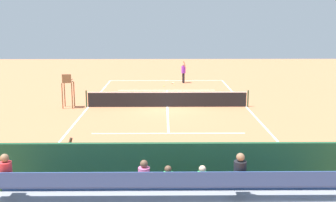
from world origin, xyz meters
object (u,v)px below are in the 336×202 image
at_px(umpire_chair, 68,87).
at_px(tennis_player, 183,71).
at_px(tennis_ball_near, 164,86).
at_px(line_judge, 70,168).
at_px(courtside_bench, 270,179).
at_px(tennis_ball_far, 174,85).
at_px(bleacher_stand, 171,197).
at_px(tennis_net, 167,99).
at_px(tennis_racket, 173,83).
at_px(equipment_bag, 216,192).

height_order(umpire_chair, tennis_player, umpire_chair).
xyz_separation_m(tennis_ball_near, line_judge, (2.94, 21.18, 0.98)).
distance_m(courtside_bench, tennis_ball_far, 21.73).
bearing_deg(bleacher_stand, tennis_net, -90.16).
relative_size(bleacher_stand, line_judge, 4.70).
distance_m(tennis_racket, tennis_ball_far, 1.27).
relative_size(tennis_racket, line_judge, 0.30).
xyz_separation_m(courtside_bench, tennis_player, (1.68, -22.93, 0.46)).
bearing_deg(bleacher_stand, courtside_bench, -146.89).
xyz_separation_m(bleacher_stand, tennis_ball_far, (-0.70, -23.67, -0.89)).
height_order(tennis_player, tennis_racket, tennis_player).
bearing_deg(equipment_bag, bleacher_stand, 53.23).
height_order(tennis_net, tennis_ball_far, tennis_net).
relative_size(tennis_player, tennis_ball_near, 29.18).
xyz_separation_m(umpire_chair, tennis_player, (-7.67, -9.82, -0.30)).
height_order(umpire_chair, line_judge, umpire_chair).
height_order(bleacher_stand, line_judge, bleacher_stand).
xyz_separation_m(bleacher_stand, umpire_chair, (6.16, -15.18, 0.39)).
bearing_deg(tennis_racket, line_judge, 80.80).
relative_size(equipment_bag, tennis_racket, 1.54).
height_order(courtside_bench, tennis_player, tennis_player).
bearing_deg(tennis_net, tennis_racket, -93.39).
bearing_deg(tennis_ball_near, line_judge, 82.08).
relative_size(tennis_net, line_judge, 5.35).
bearing_deg(courtside_bench, bleacher_stand, 33.11).
relative_size(tennis_net, courtside_bench, 5.72).
relative_size(umpire_chair, tennis_racket, 3.67).
bearing_deg(tennis_ball_near, umpire_chair, 53.02).
xyz_separation_m(courtside_bench, line_judge, (6.30, 0.12, 0.46)).
distance_m(umpire_chair, line_judge, 13.57).
height_order(equipment_bag, tennis_racket, equipment_bag).
distance_m(tennis_player, line_judge, 23.50).
bearing_deg(tennis_player, tennis_racket, 4.98).
distance_m(tennis_net, bleacher_stand, 15.36).
distance_m(bleacher_stand, courtside_bench, 3.83).
relative_size(bleacher_stand, equipment_bag, 10.07).
xyz_separation_m(tennis_net, line_judge, (3.15, 13.39, 0.51)).
bearing_deg(tennis_ball_near, tennis_ball_far, -148.72).
height_order(umpire_chair, tennis_ball_near, umpire_chair).
bearing_deg(tennis_player, bleacher_stand, 86.53).
distance_m(equipment_bag, tennis_racket, 22.99).
bearing_deg(tennis_ball_near, equipment_bag, 94.39).
relative_size(umpire_chair, tennis_ball_far, 32.42).
height_order(bleacher_stand, courtside_bench, bleacher_stand).
distance_m(bleacher_stand, tennis_racket, 24.95).
bearing_deg(tennis_net, bleacher_stand, 89.84).
bearing_deg(umpire_chair, bleacher_stand, 112.08).
bearing_deg(umpire_chair, courtside_bench, 125.51).
height_order(bleacher_stand, umpire_chair, bleacher_stand).
height_order(bleacher_stand, tennis_player, bleacher_stand).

